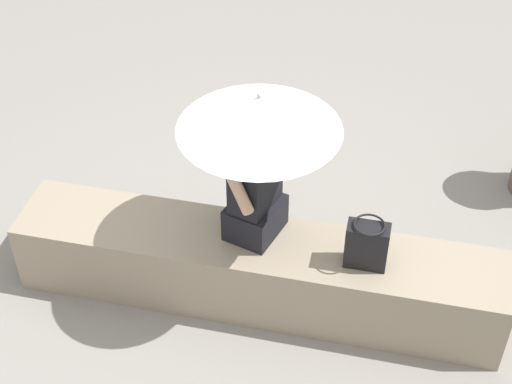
% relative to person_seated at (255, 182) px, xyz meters
% --- Properties ---
extents(ground_plane, '(14.00, 14.00, 0.00)m').
position_rel_person_seated_xyz_m(ground_plane, '(-0.03, 0.09, -0.88)').
color(ground_plane, gray).
extents(stone_bench, '(3.02, 0.52, 0.50)m').
position_rel_person_seated_xyz_m(stone_bench, '(-0.03, 0.09, -0.64)').
color(stone_bench, gray).
rests_on(stone_bench, ground).
extents(person_seated, '(0.36, 0.51, 0.90)m').
position_rel_person_seated_xyz_m(person_seated, '(0.00, 0.00, 0.00)').
color(person_seated, black).
rests_on(person_seated, stone_bench).
extents(parasol, '(0.91, 0.91, 1.04)m').
position_rel_person_seated_xyz_m(parasol, '(-0.04, 0.06, 0.52)').
color(parasol, '#B7B7BC').
rests_on(parasol, stone_bench).
extents(handbag_black, '(0.24, 0.18, 0.31)m').
position_rel_person_seated_xyz_m(handbag_black, '(-0.68, 0.13, -0.24)').
color(handbag_black, black).
rests_on(handbag_black, stone_bench).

